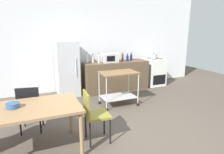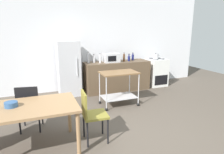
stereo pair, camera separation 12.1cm
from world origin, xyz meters
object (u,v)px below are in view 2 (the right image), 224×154
Objects in this scene: bottle_soda at (133,57)px; kettle at (156,56)px; fruit_bowl at (11,104)px; refrigerator at (69,68)px; bottle_sesame_oil at (94,59)px; bottle_sparkling_water at (124,58)px; dining_table at (26,112)px; kitchen_cart at (119,83)px; bottle_soy_sauce at (88,58)px; chair_black at (29,105)px; bottle_wine at (129,58)px; microwave at (111,58)px; chair_olive at (91,113)px; bottle_hot_sauce at (100,59)px; stove_oven at (156,72)px.

bottle_soda is 0.77m from kettle.
bottle_soda is at bearing 36.77° from fruit_bowl.
kettle is (2.78, -0.18, 0.23)m from refrigerator.
bottle_sesame_oil is 0.93× the size of bottle_sparkling_water.
dining_table is 2.43m from kitchen_cart.
refrigerator reaches higher than bottle_soda.
bottle_soy_sauce reaches higher than bottle_sesame_oil.
chair_black reaches higher than fruit_bowl.
refrigerator is at bearing 128.13° from kitchen_cart.
bottle_wine is (1.09, -0.12, -0.01)m from bottle_sesame_oil.
bottle_soy_sauce reaches higher than bottle_wine.
microwave is at bearing -132.35° from chair_black.
bottle_sesame_oil is at bearing 179.01° from bottle_soda.
bottle_soda is (0.36, 0.11, -0.02)m from bottle_sparkling_water.
bottle_sesame_oil reaches higher than chair_olive.
chair_black is at bearing -156.21° from kettle.
chair_olive is 1.22m from fruit_bowl.
chair_olive is 0.57× the size of refrigerator.
bottle_sparkling_water is 1.12× the size of kettle.
kettle is (2.03, -0.17, 0.00)m from bottle_sesame_oil.
refrigerator reaches higher than bottle_hot_sauce.
bottle_sesame_oil is at bearing 173.58° from bottle_wine.
kettle is at bearing -2.64° from bottle_wine.
bottle_hot_sauce is 1.15× the size of kettle.
refrigerator is 1.85m from bottle_wine.
bottle_soy_sauce is at bearing 157.61° from bottle_hot_sauce.
stove_oven is 1.01× the size of kitchen_cart.
kitchen_cart is at bearing -120.20° from bottle_sparkling_water.
refrigerator reaches higher than bottle_sparkling_water.
bottle_soy_sauce is at bearing 178.44° from stove_oven.
kettle is at bearing -4.20° from bottle_soy_sauce.
kettle is at bearing -1.54° from bottle_sparkling_water.
bottle_soy_sauce reaches higher than bottle_hot_sauce.
kitchen_cart is 3.81× the size of bottle_soda.
refrigerator is at bearing 178.40° from stove_oven.
bottle_wine is (2.88, 1.73, 0.47)m from chair_black.
fruit_bowl is at bearing -116.89° from refrigerator.
bottle_soy_sauce is at bearing -178.50° from bottle_sesame_oil.
stove_oven is at bearing 1.89° from bottle_hot_sauce.
bottle_sesame_oil is at bearing -14.00° from chair_olive.
bottle_wine is at bearing -34.00° from chair_olive.
kitchen_cart is at bearing -126.06° from bottle_wine.
dining_table is 1.69× the size of chair_olive.
chair_black is at bearing -142.75° from microwave.
bottle_hot_sauce is 0.94m from bottle_wine.
bottle_sparkling_water reaches higher than bottle_wine.
bottle_soy_sauce is at bearing -120.95° from chair_black.
kitchen_cart is at bearing -153.61° from chair_black.
dining_table is 2.77m from refrigerator.
bottle_wine is at bearing 53.94° from kitchen_cart.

